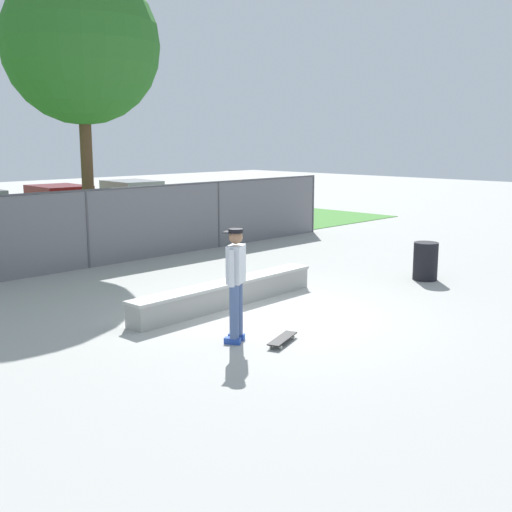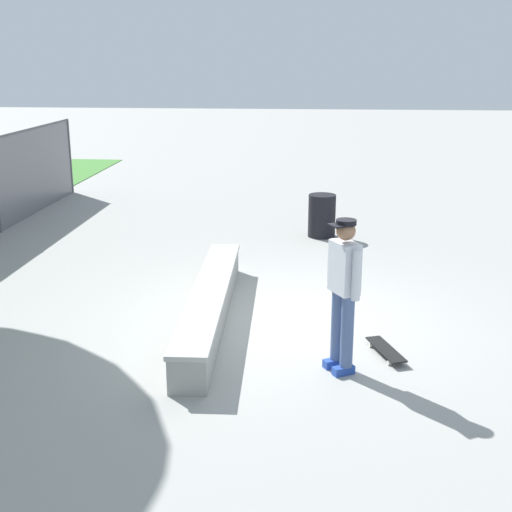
% 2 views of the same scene
% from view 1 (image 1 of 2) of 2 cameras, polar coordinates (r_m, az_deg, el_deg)
% --- Properties ---
extents(ground_plane, '(80.00, 80.00, 0.00)m').
position_cam_1_polar(ground_plane, '(11.81, 1.44, -5.37)').
color(ground_plane, '#9E9E99').
extents(concrete_ledge, '(4.60, 0.64, 0.48)m').
position_cam_1_polar(concrete_ledge, '(12.48, -2.61, -3.36)').
color(concrete_ledge, '#999993').
rests_on(concrete_ledge, ground).
extents(skateboarder, '(0.54, 0.41, 1.84)m').
position_cam_1_polar(skateboarder, '(10.06, -1.82, -2.11)').
color(skateboarder, '#2647A5').
rests_on(skateboarder, ground).
extents(skateboard, '(0.82, 0.46, 0.09)m').
position_cam_1_polar(skateboard, '(10.26, 2.39, -7.42)').
color(skateboard, black).
rests_on(skateboard, ground).
extents(chainlink_fence, '(17.85, 0.07, 1.99)m').
position_cam_1_polar(chainlink_fence, '(16.49, -14.87, 2.63)').
color(chainlink_fence, '#4C4C51').
rests_on(chainlink_fence, ground).
extents(tree_near_right, '(4.12, 4.12, 7.70)m').
position_cam_1_polar(tree_near_right, '(18.11, -15.39, 17.70)').
color(tree_near_right, '#513823').
rests_on(tree_near_right, ground).
extents(car_red, '(2.21, 4.30, 1.66)m').
position_cam_1_polar(car_red, '(22.85, -17.06, 4.00)').
color(car_red, '#B21E1E').
rests_on(car_red, ground).
extents(car_white, '(2.21, 4.30, 1.66)m').
position_cam_1_polar(car_white, '(24.82, -10.89, 4.75)').
color(car_white, silver).
rests_on(car_white, ground).
extents(trash_bin, '(0.56, 0.56, 0.88)m').
position_cam_1_polar(trash_bin, '(15.21, 14.95, -0.45)').
color(trash_bin, black).
rests_on(trash_bin, ground).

